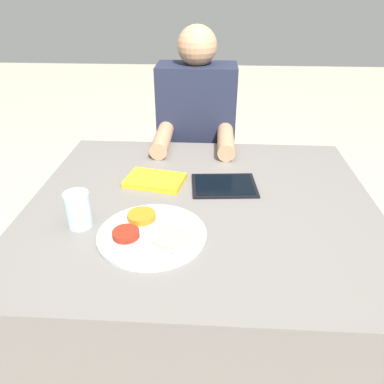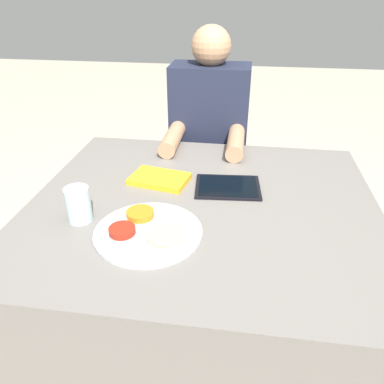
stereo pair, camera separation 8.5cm
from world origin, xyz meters
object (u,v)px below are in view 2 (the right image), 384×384
Objects in this scene: thali_tray at (147,231)px; drinking_glass at (78,205)px; red_notebook at (160,179)px; tablet_device at (228,187)px; person_diner at (208,162)px.

drinking_glass is at bearing 170.07° from thali_tray.
red_notebook is at bearing 95.84° from thali_tray.
tablet_device is 0.60m from person_diner.
tablet_device is at bearing -77.48° from person_diner.
red_notebook is at bearing -102.46° from person_diner.
person_diner reaches higher than tablet_device.
red_notebook is 0.95× the size of tablet_device.
tablet_device is at bearing -3.20° from red_notebook.
drinking_glass is (-0.42, -0.26, 0.05)m from tablet_device.
drinking_glass reaches higher than red_notebook.
red_notebook is (-0.03, 0.31, 0.00)m from thali_tray.
red_notebook is at bearing 56.68° from drinking_glass.
tablet_device is 2.18× the size of drinking_glass.
drinking_glass is at bearing -123.32° from red_notebook.
thali_tray is 0.36m from tablet_device.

